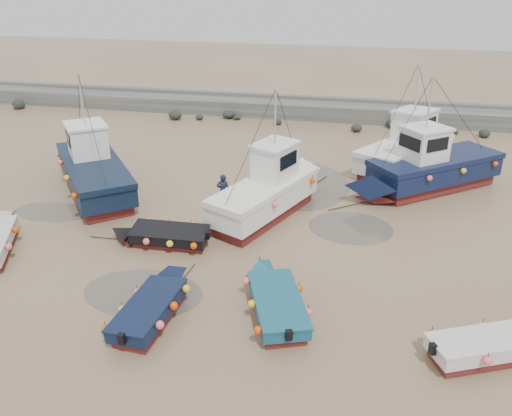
{
  "coord_description": "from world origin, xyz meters",
  "views": [
    {
      "loc": [
        4.78,
        -17.52,
        11.51
      ],
      "look_at": [
        0.81,
        2.31,
        1.4
      ],
      "focal_mm": 35.0,
      "sensor_mm": 36.0,
      "label": 1
    }
  ],
  "objects_px": {
    "dinghy_2": "(275,298)",
    "cabin_boat_1": "(272,189)",
    "dinghy_1": "(155,304)",
    "cabin_boat_3": "(412,149)",
    "cabin_boat_2": "(427,168)",
    "dinghy_3": "(495,345)",
    "person": "(224,208)",
    "cabin_boat_0": "(92,167)",
    "dinghy_4": "(162,233)"
  },
  "relations": [
    {
      "from": "dinghy_4",
      "to": "cabin_boat_1",
      "type": "relative_size",
      "value": 0.62
    },
    {
      "from": "dinghy_1",
      "to": "cabin_boat_3",
      "type": "distance_m",
      "value": 19.0
    },
    {
      "from": "dinghy_1",
      "to": "person",
      "type": "distance_m",
      "value": 9.01
    },
    {
      "from": "dinghy_2",
      "to": "dinghy_3",
      "type": "height_order",
      "value": "same"
    },
    {
      "from": "dinghy_3",
      "to": "cabin_boat_2",
      "type": "distance_m",
      "value": 13.22
    },
    {
      "from": "dinghy_2",
      "to": "cabin_boat_1",
      "type": "relative_size",
      "value": 0.62
    },
    {
      "from": "dinghy_1",
      "to": "cabin_boat_1",
      "type": "height_order",
      "value": "cabin_boat_1"
    },
    {
      "from": "cabin_boat_1",
      "to": "cabin_boat_2",
      "type": "distance_m",
      "value": 9.02
    },
    {
      "from": "cabin_boat_2",
      "to": "person",
      "type": "bearing_deg",
      "value": 76.24
    },
    {
      "from": "dinghy_2",
      "to": "cabin_boat_3",
      "type": "distance_m",
      "value": 16.1
    },
    {
      "from": "dinghy_3",
      "to": "dinghy_4",
      "type": "xyz_separation_m",
      "value": [
        -12.97,
        4.71,
        0.0
      ]
    },
    {
      "from": "person",
      "to": "dinghy_4",
      "type": "bearing_deg",
      "value": 59.83
    },
    {
      "from": "dinghy_2",
      "to": "dinghy_4",
      "type": "xyz_separation_m",
      "value": [
        -5.71,
        3.69,
        0.0
      ]
    },
    {
      "from": "cabin_boat_1",
      "to": "dinghy_1",
      "type": "bearing_deg",
      "value": -82.01
    },
    {
      "from": "dinghy_3",
      "to": "dinghy_4",
      "type": "relative_size",
      "value": 0.97
    },
    {
      "from": "cabin_boat_0",
      "to": "person",
      "type": "xyz_separation_m",
      "value": [
        7.65,
        -0.84,
        -1.31
      ]
    },
    {
      "from": "dinghy_1",
      "to": "cabin_boat_3",
      "type": "height_order",
      "value": "cabin_boat_3"
    },
    {
      "from": "cabin_boat_2",
      "to": "person",
      "type": "relative_size",
      "value": 5.04
    },
    {
      "from": "dinghy_1",
      "to": "cabin_boat_2",
      "type": "distance_m",
      "value": 16.99
    },
    {
      "from": "dinghy_1",
      "to": "dinghy_3",
      "type": "xyz_separation_m",
      "value": [
        11.4,
        0.15,
        -0.0
      ]
    },
    {
      "from": "dinghy_2",
      "to": "dinghy_3",
      "type": "relative_size",
      "value": 1.03
    },
    {
      "from": "dinghy_3",
      "to": "dinghy_2",
      "type": "bearing_deg",
      "value": -120.84
    },
    {
      "from": "dinghy_1",
      "to": "dinghy_3",
      "type": "height_order",
      "value": "same"
    },
    {
      "from": "cabin_boat_0",
      "to": "person",
      "type": "distance_m",
      "value": 7.81
    },
    {
      "from": "dinghy_2",
      "to": "cabin_boat_2",
      "type": "bearing_deg",
      "value": 42.11
    },
    {
      "from": "dinghy_3",
      "to": "dinghy_4",
      "type": "height_order",
      "value": "same"
    },
    {
      "from": "dinghy_1",
      "to": "dinghy_2",
      "type": "distance_m",
      "value": 4.31
    },
    {
      "from": "dinghy_1",
      "to": "cabin_boat_1",
      "type": "xyz_separation_m",
      "value": [
        2.69,
        8.85,
        0.8
      ]
    },
    {
      "from": "dinghy_4",
      "to": "person",
      "type": "xyz_separation_m",
      "value": [
        1.74,
        4.13,
        -0.55
      ]
    },
    {
      "from": "dinghy_3",
      "to": "person",
      "type": "relative_size",
      "value": 2.99
    },
    {
      "from": "dinghy_2",
      "to": "dinghy_4",
      "type": "bearing_deg",
      "value": 126.92
    },
    {
      "from": "dinghy_3",
      "to": "person",
      "type": "xyz_separation_m",
      "value": [
        -11.23,
        8.84,
        -0.55
      ]
    },
    {
      "from": "dinghy_3",
      "to": "cabin_boat_1",
      "type": "height_order",
      "value": "cabin_boat_1"
    },
    {
      "from": "dinghy_1",
      "to": "cabin_boat_0",
      "type": "distance_m",
      "value": 12.37
    },
    {
      "from": "dinghy_3",
      "to": "cabin_boat_2",
      "type": "xyz_separation_m",
      "value": [
        -0.88,
        13.17,
        0.77
      ]
    },
    {
      "from": "cabin_boat_2",
      "to": "cabin_boat_3",
      "type": "relative_size",
      "value": 1.08
    },
    {
      "from": "dinghy_2",
      "to": "cabin_boat_1",
      "type": "bearing_deg",
      "value": 80.58
    },
    {
      "from": "cabin_boat_3",
      "to": "cabin_boat_2",
      "type": "bearing_deg",
      "value": -42.46
    },
    {
      "from": "cabin_boat_0",
      "to": "cabin_boat_1",
      "type": "relative_size",
      "value": 1.03
    },
    {
      "from": "cabin_boat_0",
      "to": "cabin_boat_3",
      "type": "height_order",
      "value": "same"
    },
    {
      "from": "dinghy_2",
      "to": "cabin_boat_3",
      "type": "height_order",
      "value": "cabin_boat_3"
    },
    {
      "from": "dinghy_2",
      "to": "person",
      "type": "height_order",
      "value": "dinghy_2"
    },
    {
      "from": "cabin_boat_0",
      "to": "person",
      "type": "height_order",
      "value": "cabin_boat_0"
    },
    {
      "from": "dinghy_4",
      "to": "cabin_boat_2",
      "type": "bearing_deg",
      "value": -56.46
    },
    {
      "from": "dinghy_3",
      "to": "cabin_boat_1",
      "type": "distance_m",
      "value": 12.34
    },
    {
      "from": "dinghy_1",
      "to": "cabin_boat_0",
      "type": "height_order",
      "value": "cabin_boat_0"
    },
    {
      "from": "dinghy_4",
      "to": "cabin_boat_0",
      "type": "relative_size",
      "value": 0.6
    },
    {
      "from": "dinghy_4",
      "to": "dinghy_2",
      "type": "bearing_deg",
      "value": -124.34
    },
    {
      "from": "cabin_boat_3",
      "to": "person",
      "type": "bearing_deg",
      "value": -107.87
    },
    {
      "from": "cabin_boat_1",
      "to": "cabin_boat_3",
      "type": "relative_size",
      "value": 1.06
    }
  ]
}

